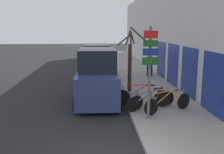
# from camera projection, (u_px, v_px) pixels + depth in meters

# --- Properties ---
(ground_plane) EXTENTS (80.00, 80.00, 0.00)m
(ground_plane) POSITION_uv_depth(u_px,v_px,m) (101.00, 79.00, 17.28)
(ground_plane) COLOR black
(sidewalk_curb) EXTENTS (3.20, 32.00, 0.15)m
(sidewalk_curb) POSITION_uv_depth(u_px,v_px,m) (132.00, 71.00, 20.18)
(sidewalk_curb) COLOR gray
(sidewalk_curb) RESTS_ON ground
(building_facade) EXTENTS (0.23, 32.00, 6.50)m
(building_facade) POSITION_uv_depth(u_px,v_px,m) (155.00, 31.00, 19.60)
(building_facade) COLOR silver
(building_facade) RESTS_ON ground
(signpost) EXTENTS (0.58, 0.12, 3.37)m
(signpost) POSITION_uv_depth(u_px,v_px,m) (150.00, 68.00, 8.92)
(signpost) COLOR #595B60
(signpost) RESTS_ON sidewalk_curb
(bicycle_0) EXTENTS (2.12, 1.00, 0.91)m
(bicycle_0) POSITION_uv_depth(u_px,v_px,m) (168.00, 103.00, 9.93)
(bicycle_0) COLOR black
(bicycle_0) RESTS_ON sidewalk_curb
(bicycle_1) EXTENTS (1.93, 1.06, 0.87)m
(bicycle_1) POSITION_uv_depth(u_px,v_px,m) (148.00, 100.00, 10.33)
(bicycle_1) COLOR black
(bicycle_1) RESTS_ON sidewalk_curb
(bicycle_2) EXTENTS (2.05, 0.83, 0.84)m
(bicycle_2) POSITION_uv_depth(u_px,v_px,m) (153.00, 99.00, 10.54)
(bicycle_2) COLOR black
(bicycle_2) RESTS_ON sidewalk_curb
(bicycle_3) EXTENTS (2.41, 0.47, 0.98)m
(bicycle_3) POSITION_uv_depth(u_px,v_px,m) (142.00, 97.00, 10.65)
(bicycle_3) COLOR black
(bicycle_3) RESTS_ON sidewalk_curb
(parked_car_0) EXTENTS (2.15, 4.60, 2.53)m
(parked_car_0) POSITION_uv_depth(u_px,v_px,m) (98.00, 78.00, 11.79)
(parked_car_0) COLOR navy
(parked_car_0) RESTS_ON ground
(parked_car_1) EXTENTS (2.17, 4.84, 2.38)m
(parked_car_1) POSITION_uv_depth(u_px,v_px,m) (97.00, 64.00, 17.11)
(parked_car_1) COLOR #B2B7BC
(parked_car_1) RESTS_ON ground
(pedestrian_near) EXTENTS (0.42, 0.36, 1.60)m
(pedestrian_near) POSITION_uv_depth(u_px,v_px,m) (150.00, 63.00, 17.32)
(pedestrian_near) COLOR #1E2338
(pedestrian_near) RESTS_ON sidewalk_curb
(street_tree) EXTENTS (1.77, 1.22, 3.39)m
(street_tree) POSITION_uv_depth(u_px,v_px,m) (130.00, 61.00, 12.98)
(street_tree) COLOR #3D2D23
(street_tree) RESTS_ON sidewalk_curb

